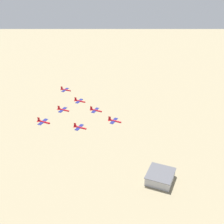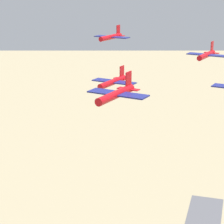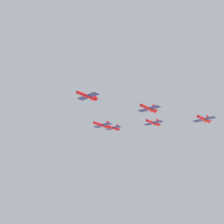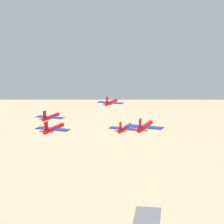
# 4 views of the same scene
# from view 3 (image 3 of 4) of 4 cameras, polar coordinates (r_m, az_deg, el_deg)

# --- Properties ---
(jet_0) EXTENTS (8.06, 8.60, 2.88)m
(jet_0) POSITION_cam_3_polar(r_m,az_deg,el_deg) (101.29, -4.48, 2.91)
(jet_0) COLOR #B20C14
(jet_1) EXTENTS (8.06, 8.60, 2.88)m
(jet_1) POSITION_cam_3_polar(r_m,az_deg,el_deg) (107.21, 6.77, 0.64)
(jet_1) COLOR #B20C14
(jet_2) EXTENTS (8.06, 8.60, 2.88)m
(jet_2) POSITION_cam_3_polar(r_m,az_deg,el_deg) (119.85, -1.77, -2.41)
(jet_2) COLOR #B20C14
(jet_3) EXTENTS (8.06, 8.60, 2.88)m
(jet_3) POSITION_cam_3_polar(r_m,az_deg,el_deg) (116.97, 16.48, -1.26)
(jet_3) COLOR #B20C14
(jet_4) EXTENTS (8.06, 8.60, 2.88)m
(jet_4) POSITION_cam_3_polar(r_m,az_deg,el_deg) (128.12, 7.55, -1.97)
(jet_4) COLOR #B20C14
(jet_5) EXTENTS (8.06, 8.60, 2.88)m
(jet_5) POSITION_cam_3_polar(r_m,az_deg,el_deg) (141.58, 0.20, -2.90)
(jet_5) COLOR #B20C14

